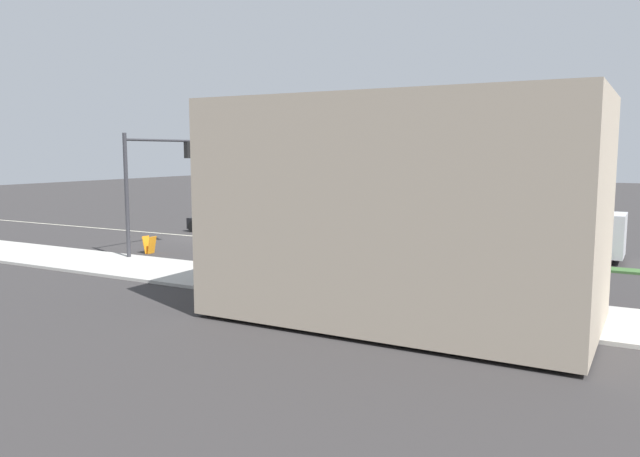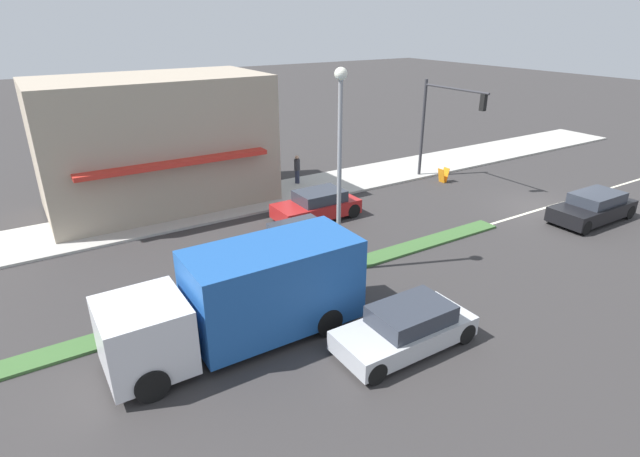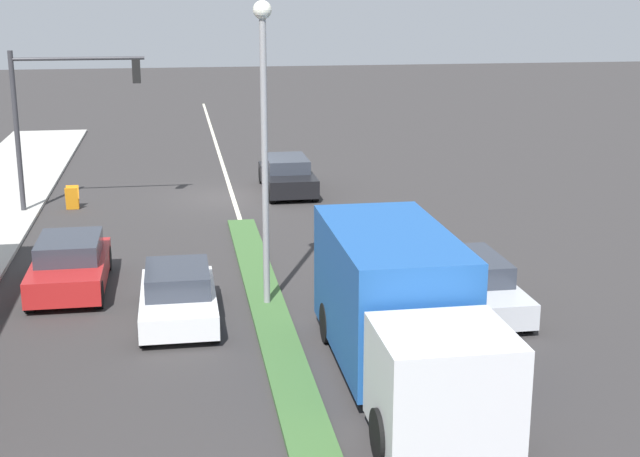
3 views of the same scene
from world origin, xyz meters
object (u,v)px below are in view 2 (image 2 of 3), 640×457
at_px(pedestrian, 297,169).
at_px(hatchback_red, 317,205).
at_px(traffic_signal_main, 442,115).
at_px(delivery_truck, 246,296).
at_px(suv_black, 593,207).
at_px(sedan_silver, 406,328).
at_px(van_white, 295,240).
at_px(street_lamp, 340,148).
at_px(warning_aframe_sign, 443,175).

height_order(pedestrian, hatchback_red, pedestrian).
xyz_separation_m(traffic_signal_main, delivery_truck, (-8.32, 15.83, -2.43)).
xyz_separation_m(traffic_signal_main, hatchback_red, (-1.12, 8.92, -3.24)).
bearing_deg(suv_black, delivery_truck, 90.00).
distance_m(pedestrian, suv_black, 15.25).
bearing_deg(delivery_truck, pedestrian, -35.45).
bearing_deg(sedan_silver, van_white, -3.04).
relative_size(pedestrian, sedan_silver, 0.39).
height_order(traffic_signal_main, pedestrian, traffic_signal_main).
bearing_deg(sedan_silver, hatchback_red, -17.58).
relative_size(street_lamp, warning_aframe_sign, 8.80).
xyz_separation_m(pedestrian, van_white, (-7.79, 4.55, -0.37)).
height_order(warning_aframe_sign, hatchback_red, hatchback_red).
relative_size(warning_aframe_sign, sedan_silver, 0.20).
relative_size(delivery_truck, hatchback_red, 1.84).
relative_size(warning_aframe_sign, van_white, 0.22).
xyz_separation_m(sedan_silver, hatchback_red, (10.00, -3.17, 0.03)).
height_order(suv_black, hatchback_red, hatchback_red).
relative_size(van_white, sedan_silver, 0.92).
bearing_deg(warning_aframe_sign, sedan_silver, 131.21).
distance_m(warning_aframe_sign, delivery_truck, 18.11).
height_order(warning_aframe_sign, suv_black, suv_black).
xyz_separation_m(traffic_signal_main, warning_aframe_sign, (-0.24, -0.34, -3.47)).
relative_size(van_white, hatchback_red, 0.95).
height_order(street_lamp, delivery_truck, street_lamp).
bearing_deg(pedestrian, street_lamp, 158.46).
xyz_separation_m(warning_aframe_sign, suv_black, (-8.08, -1.66, 0.23)).
distance_m(traffic_signal_main, pedestrian, 8.64).
bearing_deg(van_white, hatchback_red, -44.85).
relative_size(sedan_silver, hatchback_red, 1.03).
height_order(warning_aframe_sign, van_white, van_white).
bearing_deg(warning_aframe_sign, hatchback_red, 95.45).
relative_size(delivery_truck, sedan_silver, 1.78).
bearing_deg(hatchback_red, street_lamp, 156.48).
bearing_deg(warning_aframe_sign, traffic_signal_main, 54.22).
bearing_deg(van_white, sedan_silver, 176.96).
distance_m(pedestrian, sedan_silver, 15.78).
bearing_deg(delivery_truck, hatchback_red, -43.82).
distance_m(delivery_truck, sedan_silver, 4.75).
distance_m(traffic_signal_main, suv_black, 9.16).
distance_m(van_white, hatchback_red, 3.95).
xyz_separation_m(pedestrian, suv_black, (-12.19, -9.15, -0.32)).
bearing_deg(suv_black, hatchback_red, 56.61).
relative_size(street_lamp, suv_black, 1.64).
xyz_separation_m(street_lamp, suv_black, (-2.20, -13.10, -4.12)).
relative_size(pedestrian, suv_black, 0.36).
xyz_separation_m(street_lamp, sedan_silver, (-5.00, 0.99, -4.15)).
xyz_separation_m(van_white, suv_black, (-4.40, -13.71, 0.05)).
relative_size(delivery_truck, suv_black, 1.67).
bearing_deg(delivery_truck, traffic_signal_main, -62.26).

